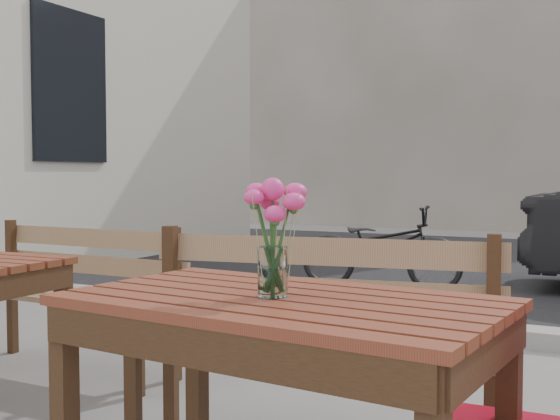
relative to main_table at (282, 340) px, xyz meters
name	(u,v)px	position (x,y,z in m)	size (l,w,h in m)	color
street	(512,291)	(-0.01, 5.12, -0.63)	(30.00, 8.12, 0.12)	black
main_table	(282,340)	(0.00, 0.00, 0.00)	(1.36, 0.89, 0.79)	brown
main_bench	(316,316)	(-0.21, 0.76, -0.09)	(1.58, 0.68, 0.95)	#90694A
main_vase	(273,223)	(-0.03, -0.01, 0.35)	(0.19, 0.19, 0.35)	white
second_bench	(78,279)	(-1.97, 1.31, -0.13)	(1.44, 0.47, 0.88)	#90694A
bicycle	(381,248)	(-1.23, 4.80, -0.24)	(0.56, 1.61, 0.85)	black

